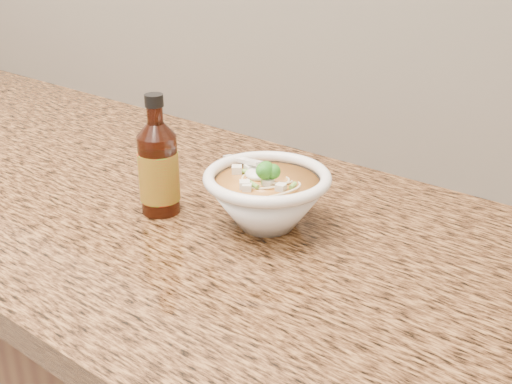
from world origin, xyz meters
The scene contains 4 objects.
cabinet centered at (0.00, 1.68, 0.43)m, with size 4.00×0.65×0.86m, color #371C10.
counter_slab centered at (0.00, 1.68, 0.88)m, with size 4.00×0.68×0.04m, color brown.
soup_bowl centered at (0.39, 1.70, 0.94)m, with size 0.20×0.18×0.10m.
hot_sauce_bottle centered at (0.24, 1.63, 0.97)m, with size 0.07×0.07×0.18m.
Camera 1 is at (0.89, 1.04, 1.32)m, focal length 45.00 mm.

